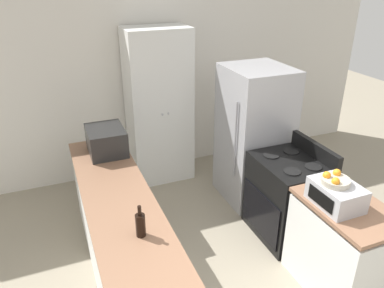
% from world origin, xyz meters
% --- Properties ---
extents(wall_back, '(7.00, 0.06, 2.60)m').
position_xyz_m(wall_back, '(0.00, 3.48, 1.30)').
color(wall_back, silver).
rests_on(wall_back, ground_plane).
extents(counter_left, '(0.60, 2.61, 0.91)m').
position_xyz_m(counter_left, '(-0.90, 1.41, 0.44)').
color(counter_left, silver).
rests_on(counter_left, ground_plane).
extents(counter_right, '(0.60, 0.88, 0.91)m').
position_xyz_m(counter_right, '(0.90, 0.54, 0.44)').
color(counter_right, silver).
rests_on(counter_right, ground_plane).
extents(pantry_cabinet, '(0.82, 0.57, 2.08)m').
position_xyz_m(pantry_cabinet, '(0.03, 3.16, 1.04)').
color(pantry_cabinet, silver).
rests_on(pantry_cabinet, ground_plane).
extents(stove, '(0.66, 0.79, 1.07)m').
position_xyz_m(stove, '(0.92, 1.40, 0.46)').
color(stove, black).
rests_on(stove, ground_plane).
extents(refrigerator, '(0.74, 0.79, 1.71)m').
position_xyz_m(refrigerator, '(0.96, 2.22, 0.85)').
color(refrigerator, '#A3A3A8').
rests_on(refrigerator, ground_plane).
extents(microwave, '(0.39, 0.48, 0.28)m').
position_xyz_m(microwave, '(-0.82, 2.33, 1.05)').
color(microwave, black).
rests_on(microwave, counter_left).
extents(wine_bottle, '(0.08, 0.08, 0.26)m').
position_xyz_m(wine_bottle, '(-0.84, 0.83, 1.01)').
color(wine_bottle, black).
rests_on(wine_bottle, counter_left).
extents(toaster_oven, '(0.32, 0.42, 0.20)m').
position_xyz_m(toaster_oven, '(0.78, 0.60, 1.01)').
color(toaster_oven, '#B2B2B7').
rests_on(toaster_oven, counter_right).
extents(fruit_bowl, '(0.24, 0.24, 0.10)m').
position_xyz_m(fruit_bowl, '(0.76, 0.63, 1.14)').
color(fruit_bowl, '#B2A893').
rests_on(fruit_bowl, toaster_oven).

